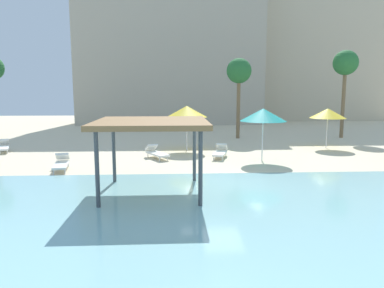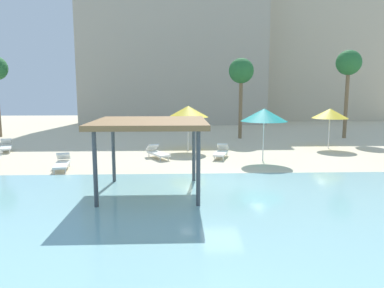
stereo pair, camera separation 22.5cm
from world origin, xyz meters
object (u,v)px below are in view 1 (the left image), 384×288
Objects in this scene: lounge_chair_3 at (220,152)px; palm_tree_0 at (239,73)px; beach_umbrella_yellow_1 at (328,113)px; palm_tree_2 at (345,65)px; shade_pavilion at (152,125)px; beach_umbrella_yellow_2 at (187,111)px; lounge_chair_1 at (156,152)px; beach_umbrella_teal_0 at (263,115)px; lounge_chair_0 at (61,163)px; lounge_chair_4 at (3,146)px.

lounge_chair_3 is 0.32× the size of palm_tree_0.
palm_tree_2 is (3.38, 5.01, 3.38)m from beach_umbrella_yellow_1.
beach_umbrella_yellow_2 is (1.61, 9.34, -0.06)m from shade_pavilion.
palm_tree_0 is 8.27m from palm_tree_2.
beach_umbrella_yellow_1 reaches higher than lounge_chair_1.
beach_umbrella_teal_0 is 1.41× the size of lounge_chair_0.
lounge_chair_1 is 0.32× the size of palm_tree_0.
beach_umbrella_yellow_2 reaches higher than lounge_chair_0.
beach_umbrella_yellow_1 is at bearing 37.70° from beach_umbrella_teal_0.
palm_tree_2 reaches higher than lounge_chair_1.
shade_pavilion is at bearing 24.37° from lounge_chair_4.
lounge_chair_4 is at bearing -85.64° from lounge_chair_3.
palm_tree_0 is (4.20, 5.56, 2.61)m from beach_umbrella_yellow_2.
palm_tree_2 reaches higher than beach_umbrella_yellow_1.
palm_tree_2 reaches higher than beach_umbrella_yellow_2.
lounge_chair_1 is at bearing -164.66° from beach_umbrella_yellow_1.
lounge_chair_3 is (1.78, -2.46, -2.09)m from beach_umbrella_yellow_2.
shade_pavilion is 1.42× the size of beach_umbrella_teal_0.
shade_pavilion is at bearing -111.31° from palm_tree_0.
beach_umbrella_yellow_2 is at bearing -156.18° from palm_tree_2.
lounge_chair_3 is at bearing 98.97° from lounge_chair_0.
beach_umbrella_teal_0 is 1.08× the size of beach_umbrella_yellow_1.
lounge_chair_0 is at bearing 137.46° from shade_pavilion.
shade_pavilion is 14.51m from beach_umbrella_yellow_1.
palm_tree_0 is at bearing 114.29° from lounge_chair_1.
shade_pavilion is 2.00× the size of lounge_chair_0.
lounge_chair_0 is 8.35m from lounge_chair_3.
beach_umbrella_yellow_2 reaches higher than lounge_chair_1.
lounge_chair_0 is at bearing -133.72° from palm_tree_0.
beach_umbrella_teal_0 is 6.12m from lounge_chair_1.
lounge_chair_4 is at bearing -178.92° from beach_umbrella_yellow_1.
beach_umbrella_yellow_1 is (10.68, 9.82, -0.24)m from shade_pavilion.
palm_tree_0 is 0.91× the size of palm_tree_2.
lounge_chair_0 is (-15.18, -5.70, -1.92)m from beach_umbrella_yellow_1.
shade_pavilion reaches higher than lounge_chair_3.
shade_pavilion reaches higher than lounge_chair_1.
beach_umbrella_yellow_1 reaches higher than lounge_chair_4.
palm_tree_2 is at bearing 56.01° from beach_umbrella_yellow_1.
beach_umbrella_teal_0 is at bearing 77.84° from lounge_chair_3.
lounge_chair_3 is at bearing -143.30° from palm_tree_2.
palm_tree_0 is (10.31, 10.78, 4.70)m from lounge_chair_0.
lounge_chair_1 is at bearing -125.74° from beach_umbrella_yellow_2.
lounge_chair_0 is 5.10m from lounge_chair_1.
beach_umbrella_yellow_2 is at bearing -128.64° from lounge_chair_3.
lounge_chair_3 is (3.57, 0.04, 0.00)m from lounge_chair_1.
beach_umbrella_teal_0 is 1.43× the size of lounge_chair_1.
lounge_chair_3 is at bearing -54.17° from beach_umbrella_yellow_2.
beach_umbrella_yellow_1 is at bearing 127.49° from lounge_chair_3.
shade_pavilion is 13.61m from lounge_chair_4.
beach_umbrella_yellow_1 is 8.09m from lounge_chair_3.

